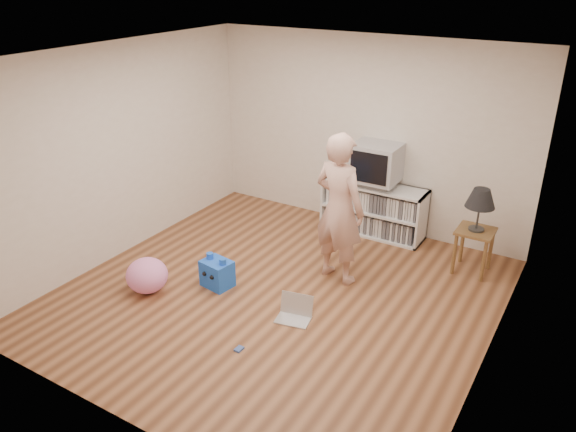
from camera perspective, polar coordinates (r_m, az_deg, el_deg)
The scene contains 13 objects.
ground at distance 6.36m, azimuth -1.03°, elevation -7.99°, with size 4.50×4.50×0.00m, color brown.
walls at distance 5.77m, azimuth -1.12°, elevation 2.97°, with size 4.52×4.52×2.60m.
ceiling at distance 5.43m, azimuth -1.24°, elevation 15.86°, with size 4.50×4.50×0.01m, color white.
media_unit at distance 7.70m, azimuth 8.71°, elevation 0.74°, with size 1.40×0.45×0.70m.
dvd_deck at distance 7.54m, azimuth 8.85°, elevation 3.37°, with size 0.45×0.35×0.07m, color gray.
crt_tv at distance 7.44m, azimuth 8.98°, elevation 5.41°, with size 0.60×0.53×0.50m.
side_table at distance 6.97m, azimuth 18.41°, elevation -2.34°, with size 0.42×0.42×0.55m.
table_lamp at distance 6.76m, azimuth 18.99°, elevation 1.64°, with size 0.34×0.34×0.52m.
person at distance 6.31m, azimuth 5.23°, elevation 0.74°, with size 0.65×0.42×1.77m, color #D8A594.
laptop at distance 5.95m, azimuth 0.71°, elevation -9.72°, with size 0.40×0.34×0.24m.
playing_cards at distance 5.57m, azimuth -5.00°, elevation -13.31°, with size 0.07×0.09×0.02m, color #415EAD.
plush_blue at distance 6.49m, azimuth -7.22°, elevation -5.77°, with size 0.37×0.33×0.39m.
plush_pink at distance 6.52m, azimuth -14.13°, elevation -5.87°, with size 0.47×0.47×0.40m, color #FD85CD.
Camera 1 is at (2.87, -4.54, 3.41)m, focal length 35.00 mm.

